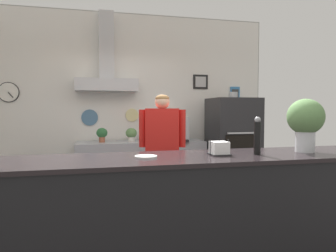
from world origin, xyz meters
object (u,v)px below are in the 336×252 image
(shop_worker, at_px, (162,158))
(napkin_holder, at_px, (219,149))
(pizza_oven, at_px, (233,147))
(potted_oregano, at_px, (131,134))
(basil_vase, at_px, (305,121))
(espresso_machine, at_px, (168,129))
(pepper_grinder, at_px, (257,136))
(potted_basil, at_px, (102,134))
(condiment_plate, at_px, (146,157))

(shop_worker, bearing_deg, napkin_holder, 109.87)
(pizza_oven, xyz_separation_m, potted_oregano, (-1.64, 0.28, 0.22))
(shop_worker, distance_m, basil_vase, 1.67)
(napkin_holder, bearing_deg, pizza_oven, 63.06)
(espresso_machine, height_order, pepper_grinder, pepper_grinder)
(shop_worker, relative_size, potted_oregano, 7.29)
(shop_worker, bearing_deg, pepper_grinder, 121.22)
(espresso_machine, height_order, potted_oregano, espresso_machine)
(shop_worker, relative_size, espresso_machine, 2.73)
(potted_oregano, relative_size, potted_basil, 0.97)
(espresso_machine, relative_size, basil_vase, 1.35)
(espresso_machine, distance_m, condiment_plate, 2.89)
(potted_basil, xyz_separation_m, condiment_plate, (0.27, -2.78, 0.04))
(basil_vase, bearing_deg, shop_worker, 124.17)
(potted_oregano, distance_m, condiment_plate, 2.79)
(potted_basil, distance_m, napkin_holder, 2.90)
(pizza_oven, distance_m, condiment_plate, 3.12)
(espresso_machine, xyz_separation_m, napkin_holder, (-0.25, -2.77, 0.02))
(potted_basil, bearing_deg, napkin_holder, -73.38)
(basil_vase, distance_m, condiment_plate, 1.33)
(pizza_oven, height_order, basil_vase, pizza_oven)
(napkin_holder, bearing_deg, basil_vase, -0.24)
(shop_worker, bearing_deg, potted_basil, -52.35)
(shop_worker, xyz_separation_m, basil_vase, (0.90, -1.33, 0.47))
(espresso_machine, distance_m, basil_vase, 2.83)
(potted_basil, bearing_deg, shop_worker, -65.29)
(pizza_oven, relative_size, potted_oregano, 7.81)
(pepper_grinder, distance_m, basil_vase, 0.46)
(potted_basil, bearing_deg, pizza_oven, -7.40)
(pizza_oven, bearing_deg, napkin_holder, -116.94)
(shop_worker, bearing_deg, espresso_machine, -92.80)
(espresso_machine, height_order, potted_basil, espresso_machine)
(basil_vase, bearing_deg, pepper_grinder, -174.71)
(shop_worker, bearing_deg, pizza_oven, -127.64)
(pepper_grinder, height_order, napkin_holder, pepper_grinder)
(pizza_oven, relative_size, pepper_grinder, 5.89)
(napkin_holder, bearing_deg, pepper_grinder, -8.74)
(potted_basil, distance_m, condiment_plate, 2.79)
(potted_basil, xyz_separation_m, basil_vase, (1.57, -2.78, 0.28))
(potted_oregano, distance_m, pepper_grinder, 2.91)
(espresso_machine, distance_m, potted_basil, 1.08)
(potted_oregano, bearing_deg, condiment_plate, -94.04)
(shop_worker, height_order, potted_basil, shop_worker)
(shop_worker, height_order, basil_vase, shop_worker)
(shop_worker, distance_m, potted_oregano, 1.48)
(pepper_grinder, xyz_separation_m, condiment_plate, (-0.85, 0.05, -0.14))
(potted_oregano, height_order, basil_vase, basil_vase)
(pizza_oven, height_order, napkin_holder, pizza_oven)
(shop_worker, bearing_deg, potted_oregano, -69.11)
(pizza_oven, height_order, shop_worker, pizza_oven)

